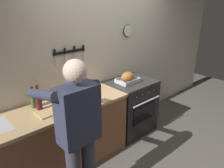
# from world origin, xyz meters

# --- Properties ---
(ground_plane) EXTENTS (8.00, 8.00, 0.00)m
(ground_plane) POSITION_xyz_m (0.00, 0.00, 0.00)
(ground_plane) COLOR #4C4742
(wall_back) EXTENTS (6.00, 0.13, 2.60)m
(wall_back) POSITION_xyz_m (0.00, 1.35, 1.30)
(wall_back) COLOR beige
(wall_back) RESTS_ON ground
(counter_block) EXTENTS (2.03, 0.65, 0.90)m
(counter_block) POSITION_xyz_m (-1.21, 0.99, 0.46)
(counter_block) COLOR brown
(counter_block) RESTS_ON ground
(stove) EXTENTS (0.76, 0.67, 0.90)m
(stove) POSITION_xyz_m (0.22, 0.99, 0.45)
(stove) COLOR black
(stove) RESTS_ON ground
(person_cook) EXTENTS (0.51, 0.63, 1.66)m
(person_cook) POSITION_xyz_m (-1.26, 0.31, 0.95)
(person_cook) COLOR #383842
(person_cook) RESTS_ON ground
(roasting_pan) EXTENTS (0.35, 0.26, 0.18)m
(roasting_pan) POSITION_xyz_m (0.14, 0.99, 0.98)
(roasting_pan) COLOR #B7B7BC
(roasting_pan) RESTS_ON stove
(cutting_board) EXTENTS (0.36, 0.24, 0.02)m
(cutting_board) POSITION_xyz_m (-1.21, 0.92, 0.91)
(cutting_board) COLOR tan
(cutting_board) RESTS_ON counter_block
(bottle_wine_red) EXTENTS (0.08, 0.08, 0.32)m
(bottle_wine_red) POSITION_xyz_m (-1.31, 1.04, 1.04)
(bottle_wine_red) COLOR #47141E
(bottle_wine_red) RESTS_ON counter_block
(bottle_olive_oil) EXTENTS (0.07, 0.07, 0.26)m
(bottle_olive_oil) POSITION_xyz_m (-1.32, 1.16, 1.01)
(bottle_olive_oil) COLOR #385623
(bottle_olive_oil) RESTS_ON counter_block
(bottle_soy_sauce) EXTENTS (0.06, 0.06, 0.20)m
(bottle_soy_sauce) POSITION_xyz_m (-0.86, 1.14, 0.98)
(bottle_soy_sauce) COLOR black
(bottle_soy_sauce) RESTS_ON counter_block
(bottle_cooking_oil) EXTENTS (0.07, 0.07, 0.26)m
(bottle_cooking_oil) POSITION_xyz_m (-0.78, 1.05, 1.01)
(bottle_cooking_oil) COLOR gold
(bottle_cooking_oil) RESTS_ON counter_block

